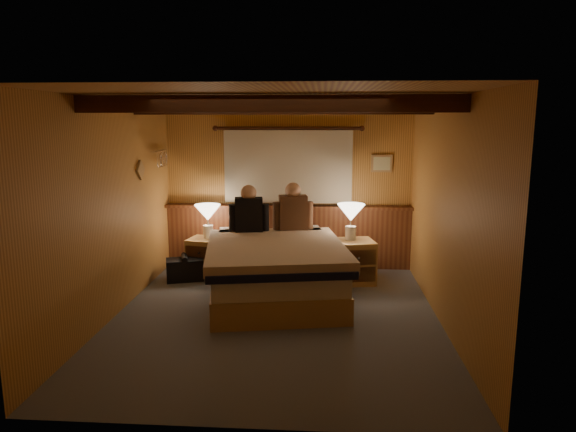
# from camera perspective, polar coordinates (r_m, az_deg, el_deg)

# --- Properties ---
(floor) EXTENTS (4.20, 4.20, 0.00)m
(floor) POSITION_cam_1_polar(r_m,az_deg,el_deg) (5.82, -1.41, -11.21)
(floor) COLOR #4A4E58
(floor) RESTS_ON ground
(ceiling) EXTENTS (4.20, 4.20, 0.00)m
(ceiling) POSITION_cam_1_polar(r_m,az_deg,el_deg) (5.41, -1.52, 13.11)
(ceiling) COLOR gold
(ceiling) RESTS_ON wall_back
(wall_back) EXTENTS (3.60, 0.00, 3.60)m
(wall_back) POSITION_cam_1_polar(r_m,az_deg,el_deg) (7.56, 0.03, 3.28)
(wall_back) COLOR gold
(wall_back) RESTS_ON floor
(wall_left) EXTENTS (0.00, 4.20, 4.20)m
(wall_left) POSITION_cam_1_polar(r_m,az_deg,el_deg) (5.94, -19.03, 0.68)
(wall_left) COLOR gold
(wall_left) RESTS_ON floor
(wall_right) EXTENTS (0.00, 4.20, 4.20)m
(wall_right) POSITION_cam_1_polar(r_m,az_deg,el_deg) (5.62, 17.14, 0.26)
(wall_right) COLOR gold
(wall_right) RESTS_ON floor
(wall_front) EXTENTS (3.60, 0.00, 3.60)m
(wall_front) POSITION_cam_1_polar(r_m,az_deg,el_deg) (3.46, -4.74, -5.58)
(wall_front) COLOR gold
(wall_front) RESTS_ON floor
(wainscot) EXTENTS (3.60, 0.23, 0.94)m
(wainscot) POSITION_cam_1_polar(r_m,az_deg,el_deg) (7.62, -0.00, -2.12)
(wainscot) COLOR brown
(wainscot) RESTS_ON wall_back
(curtain_window) EXTENTS (2.18, 0.09, 1.11)m
(curtain_window) POSITION_cam_1_polar(r_m,az_deg,el_deg) (7.46, -0.01, 5.66)
(curtain_window) COLOR #3F200F
(curtain_window) RESTS_ON wall_back
(ceiling_beams) EXTENTS (3.60, 1.65, 0.16)m
(ceiling_beams) POSITION_cam_1_polar(r_m,az_deg,el_deg) (5.56, -1.37, 12.11)
(ceiling_beams) COLOR #3F200F
(ceiling_beams) RESTS_ON ceiling
(coat_rail) EXTENTS (0.05, 0.55, 0.24)m
(coat_rail) POSITION_cam_1_polar(r_m,az_deg,el_deg) (7.32, -13.89, 6.41)
(coat_rail) COLOR white
(coat_rail) RESTS_ON wall_left
(framed_print) EXTENTS (0.30, 0.04, 0.25)m
(framed_print) POSITION_cam_1_polar(r_m,az_deg,el_deg) (7.53, 10.37, 5.75)
(framed_print) COLOR #AA8555
(framed_print) RESTS_ON wall_back
(bed) EXTENTS (1.91, 2.31, 0.71)m
(bed) POSITION_cam_1_polar(r_m,az_deg,el_deg) (6.31, -1.45, -5.93)
(bed) COLOR #AB8449
(bed) RESTS_ON floor
(nightstand_left) EXTENTS (0.54, 0.50, 0.52)m
(nightstand_left) POSITION_cam_1_polar(r_m,az_deg,el_deg) (7.40, -9.09, -4.44)
(nightstand_left) COLOR #AB8449
(nightstand_left) RESTS_ON floor
(nightstand_right) EXTENTS (0.61, 0.57, 0.58)m
(nightstand_right) POSITION_cam_1_polar(r_m,az_deg,el_deg) (6.99, 7.30, -5.04)
(nightstand_right) COLOR #AB8449
(nightstand_right) RESTS_ON floor
(lamp_left) EXTENTS (0.37, 0.37, 0.48)m
(lamp_left) POSITION_cam_1_polar(r_m,az_deg,el_deg) (7.32, -8.91, 0.15)
(lamp_left) COLOR silver
(lamp_left) RESTS_ON nightstand_left
(lamp_right) EXTENTS (0.37, 0.37, 0.49)m
(lamp_right) POSITION_cam_1_polar(r_m,az_deg,el_deg) (6.90, 7.01, 0.14)
(lamp_right) COLOR silver
(lamp_right) RESTS_ON nightstand_right
(person_left) EXTENTS (0.53, 0.26, 0.65)m
(person_left) POSITION_cam_1_polar(r_m,az_deg,el_deg) (6.83, -4.37, 0.41)
(person_left) COLOR black
(person_left) RESTS_ON bed
(person_right) EXTENTS (0.54, 0.28, 0.67)m
(person_right) POSITION_cam_1_polar(r_m,az_deg,el_deg) (6.93, 0.55, 0.65)
(person_right) COLOR #533421
(person_right) RESTS_ON bed
(duffel_bag) EXTENTS (0.56, 0.43, 0.35)m
(duffel_bag) POSITION_cam_1_polar(r_m,az_deg,el_deg) (7.21, -11.39, -5.79)
(duffel_bag) COLOR black
(duffel_bag) RESTS_ON floor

